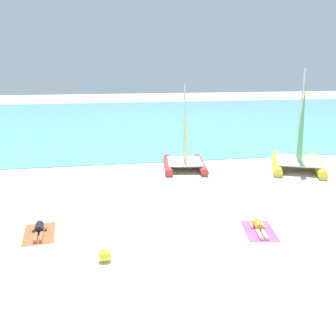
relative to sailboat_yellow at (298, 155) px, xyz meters
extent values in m
plane|color=beige|center=(-8.33, 2.80, -0.88)|extent=(120.00, 120.00, 0.00)
cube|color=#5BB2C1|center=(-8.33, 22.97, -0.85)|extent=(120.00, 40.00, 0.05)
cylinder|color=yellow|center=(-1.02, 0.61, -0.62)|extent=(2.29, 4.33, 0.51)
cylinder|color=yellow|center=(1.14, -0.35, -0.62)|extent=(2.29, 4.33, 0.51)
cube|color=silver|center=(-0.03, -0.07, -0.33)|extent=(3.32, 3.59, 0.06)
cylinder|color=silver|center=(0.23, 0.52, 2.32)|extent=(0.11, 0.11, 5.36)
pyramid|color=#4CA54C|center=(-0.20, -0.45, 2.16)|extent=(1.01, 2.18, 4.50)
cylinder|color=#CC3838|center=(-7.57, 1.59, -0.66)|extent=(0.96, 3.83, 0.44)
cylinder|color=#CC3838|center=(-5.59, 1.31, -0.66)|extent=(0.96, 3.83, 0.44)
cube|color=silver|center=(-6.61, 1.27, -0.41)|extent=(2.32, 2.69, 0.05)
cylinder|color=silver|center=(-6.53, 1.81, 1.83)|extent=(0.09, 0.09, 4.54)
pyramid|color=#EAEA99|center=(-6.65, 0.92, 1.69)|extent=(0.33, 1.98, 3.81)
cube|color=#EA5933|center=(-13.88, -6.46, -0.87)|extent=(1.25, 1.98, 0.01)
cylinder|color=black|center=(-13.90, -6.26, -0.71)|extent=(0.35, 0.64, 0.30)
sphere|color=#8C6647|center=(-13.93, -5.85, -0.71)|extent=(0.22, 0.22, 0.22)
cylinder|color=#8C6647|center=(-13.93, -6.91, -0.79)|extent=(0.20, 0.79, 0.14)
cylinder|color=#8C6647|center=(-13.75, -6.90, -0.79)|extent=(0.20, 0.79, 0.14)
cylinder|color=#8C6647|center=(-14.13, -6.12, -0.80)|extent=(0.14, 0.46, 0.10)
cylinder|color=#8C6647|center=(-13.69, -6.09, -0.80)|extent=(0.14, 0.46, 0.10)
cube|color=#D84C99|center=(-5.77, -7.70, -0.87)|extent=(1.43, 2.07, 0.01)
cylinder|color=orange|center=(-5.74, -7.50, -0.71)|extent=(0.41, 0.66, 0.30)
sphere|color=beige|center=(-5.66, -7.10, -0.71)|extent=(0.22, 0.22, 0.22)
cylinder|color=beige|center=(-5.94, -8.12, -0.79)|extent=(0.28, 0.79, 0.14)
cylinder|color=beige|center=(-5.77, -8.15, -0.79)|extent=(0.28, 0.79, 0.14)
cylinder|color=beige|center=(-5.92, -7.31, -0.80)|extent=(0.18, 0.46, 0.10)
cylinder|color=beige|center=(-5.49, -7.39, -0.80)|extent=(0.18, 0.46, 0.10)
sphere|color=yellow|center=(-11.52, -8.91, -0.66)|extent=(0.42, 0.42, 0.42)
camera|label=1|loc=(-11.44, -19.67, 5.14)|focal=39.64mm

